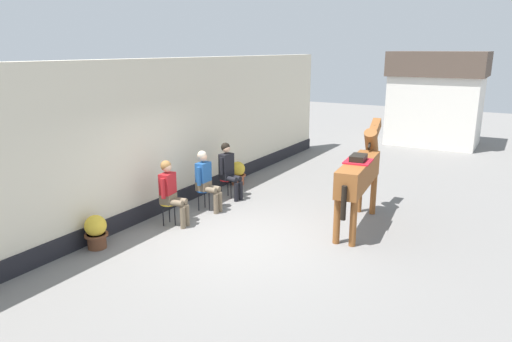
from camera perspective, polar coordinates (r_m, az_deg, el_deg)
ground_plane at (r=11.59m, az=6.23°, el=-3.31°), size 40.00×40.00×0.00m
pub_facade_wall at (r=11.26m, az=-8.71°, el=4.15°), size 0.34×14.00×3.40m
distant_cottage at (r=19.14m, az=21.31°, el=8.47°), size 3.40×2.60×3.50m
seated_visitor_near at (r=9.71m, az=-10.50°, el=-2.27°), size 0.61×0.49×1.39m
seated_visitor_middle at (r=10.49m, az=-6.21°, el=-0.82°), size 0.61×0.49×1.39m
seated_visitor_far at (r=11.31m, az=-3.42°, el=0.40°), size 0.61×0.49×1.39m
saddled_horse_center at (r=9.66m, az=12.69°, el=-0.12°), size 0.66×2.99×2.06m
flower_planter_nearest at (r=9.10m, az=-19.14°, el=-7.02°), size 0.43×0.43×0.64m
flower_planter_farthest at (r=12.56m, az=-2.26°, el=-0.21°), size 0.43×0.43×0.64m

